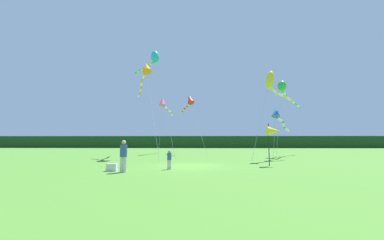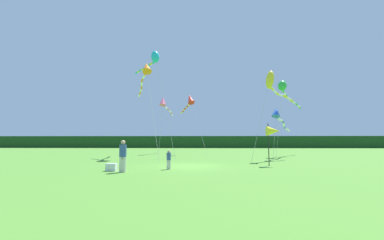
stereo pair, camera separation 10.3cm
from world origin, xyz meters
TOP-DOWN VIEW (x-y plane):
  - ground_plane at (0.00, 0.00)m, footprint 120.00×120.00m
  - distant_treeline at (0.00, 45.00)m, footprint 108.00×3.21m
  - person_adult at (-3.54, -3.48)m, footprint 0.39×0.39m
  - person_child at (-1.16, -2.01)m, footprint 0.26×0.26m
  - cooler_box at (-4.36, -2.92)m, footprint 0.58×0.41m
  - banner_flag_pole at (5.90, 0.24)m, footprint 0.90×0.70m
  - kite_blue at (8.44, 6.76)m, footprint 4.02×6.66m
  - kite_yellow at (7.46, 5.28)m, footprint 5.29×4.27m
  - kite_rainbow at (-4.21, 15.71)m, footprint 1.36×6.89m
  - kite_red at (-0.60, 14.77)m, footprint 3.68×7.58m
  - kite_green at (10.73, 11.30)m, footprint 5.78×7.27m
  - kite_orange at (-4.99, 7.87)m, footprint 4.58×10.22m
  - kite_cyan at (-4.27, 8.60)m, footprint 5.22×3.99m

SIDE VIEW (x-z plane):
  - ground_plane at x=0.00m, z-range 0.00..0.00m
  - cooler_box at x=-4.36m, z-range 0.00..0.43m
  - person_child at x=-1.16m, z-range 0.07..1.24m
  - person_adult at x=-3.54m, z-range 0.10..1.87m
  - distant_treeline at x=0.00m, z-range 0.00..3.01m
  - banner_flag_pole at x=5.90m, z-range 0.93..3.89m
  - kite_blue at x=8.44m, z-range 1.67..6.72m
  - kite_rainbow at x=-4.21m, z-range 3.08..11.00m
  - kite_yellow at x=7.46m, z-range 3.02..11.32m
  - kite_red at x=-0.60m, z-range 3.13..11.32m
  - kite_green at x=10.73m, z-range 3.46..12.30m
  - kite_orange at x=-4.99m, z-range 4.08..14.26m
  - kite_cyan at x=-4.27m, z-range 4.97..16.65m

